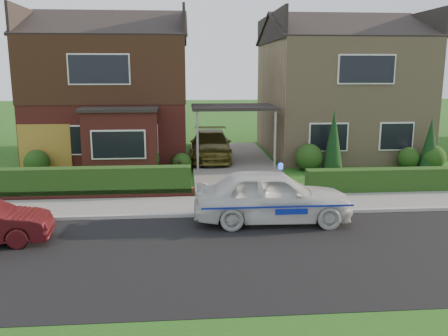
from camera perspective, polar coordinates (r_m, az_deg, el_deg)
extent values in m
plane|color=#1E4612|center=(11.81, 6.65, -10.12)|extent=(120.00, 120.00, 0.00)
cube|color=black|center=(11.81, 6.65, -10.12)|extent=(60.00, 6.00, 0.02)
cube|color=#9E9993|center=(14.62, 4.30, -5.48)|extent=(60.00, 0.16, 0.12)
cube|color=slate|center=(15.62, 3.70, -4.38)|extent=(60.00, 2.00, 0.10)
cube|color=#666059|center=(22.27, 1.10, 0.55)|extent=(3.80, 12.00, 0.12)
cube|color=maroon|center=(25.03, -13.06, 8.05)|extent=(7.20, 8.00, 5.80)
cube|color=white|center=(21.55, -18.55, 3.18)|extent=(1.80, 0.08, 1.30)
cube|color=white|center=(21.02, -10.12, 3.41)|extent=(1.60, 0.08, 1.30)
cube|color=white|center=(21.02, -14.81, 11.41)|extent=(2.60, 0.08, 1.30)
cube|color=black|center=(24.99, -13.22, 11.37)|extent=(7.26, 8.06, 2.90)
cube|color=maroon|center=(20.44, -12.30, 2.94)|extent=(3.00, 1.40, 2.70)
cube|color=black|center=(20.28, -12.48, 6.91)|extent=(3.20, 1.60, 0.14)
cube|color=#A18662|center=(26.05, 13.35, 8.17)|extent=(7.20, 8.00, 5.80)
cube|color=white|center=(21.91, 12.45, 3.64)|extent=(1.80, 0.08, 1.30)
cube|color=white|center=(23.04, 20.02, 3.60)|extent=(1.60, 0.08, 1.30)
cube|color=white|center=(22.22, 16.78, 11.30)|extent=(2.60, 0.08, 1.30)
cube|color=black|center=(21.92, 1.13, 7.34)|extent=(3.80, 3.00, 0.14)
cylinder|color=gray|center=(20.57, -3.21, 3.25)|extent=(0.10, 0.10, 2.70)
cylinder|color=gray|center=(20.94, 6.15, 3.35)|extent=(0.10, 0.10, 2.70)
cube|color=olive|center=(21.80, -20.71, 2.19)|extent=(2.20, 0.10, 2.10)
cube|color=maroon|center=(16.95, -16.74, -3.12)|extent=(7.70, 0.25, 0.36)
cube|color=#193711|center=(17.14, -16.60, -3.57)|extent=(7.50, 0.55, 0.90)
cube|color=#193711|center=(18.51, 21.17, -2.76)|extent=(7.50, 0.55, 0.80)
sphere|color=#193711|center=(21.52, -21.58, 0.63)|extent=(1.08, 1.08, 1.08)
sphere|color=#193711|center=(20.45, -9.62, 1.09)|extent=(1.32, 1.32, 1.32)
sphere|color=#193711|center=(20.72, -5.11, 0.67)|extent=(0.84, 0.84, 0.84)
sphere|color=#193711|center=(21.20, 10.19, 1.28)|extent=(1.20, 1.20, 1.20)
sphere|color=#193711|center=(22.93, 21.30, 1.14)|extent=(0.96, 0.96, 0.96)
sphere|color=#193711|center=(23.11, 23.86, 1.16)|extent=(1.08, 1.08, 1.08)
cone|color=black|center=(21.18, 13.02, 3.07)|extent=(0.90, 0.90, 2.60)
cone|color=black|center=(22.93, 23.53, 2.54)|extent=(0.90, 0.90, 2.20)
imported|color=silver|center=(13.85, 5.84, -3.41)|extent=(2.00, 4.61, 1.55)
sphere|color=#193FF2|center=(13.70, 6.85, 0.07)|extent=(0.17, 0.17, 0.17)
cube|color=navy|center=(13.00, 6.58, -4.73)|extent=(4.19, 0.02, 0.05)
cube|color=navy|center=(14.74, 5.18, -2.72)|extent=(4.19, 0.01, 0.05)
ellipsoid|color=black|center=(13.51, 0.62, -2.45)|extent=(0.22, 0.17, 0.21)
sphere|color=white|center=(13.45, 0.70, -2.55)|extent=(0.11, 0.11, 0.11)
sphere|color=black|center=(13.45, 0.71, -1.89)|extent=(0.13, 0.13, 0.13)
cone|color=black|center=(13.45, 0.52, -1.61)|extent=(0.04, 0.04, 0.05)
cone|color=black|center=(13.45, 0.90, -1.60)|extent=(0.04, 0.04, 0.05)
imported|color=brown|center=(22.92, -1.60, 2.77)|extent=(2.14, 4.82, 1.37)
imported|color=gray|center=(18.51, -23.84, -1.77)|extent=(0.43, 0.32, 0.75)
imported|color=gray|center=(20.45, -14.77, 0.10)|extent=(0.52, 0.47, 0.78)
imported|color=gray|center=(20.15, -5.40, 0.10)|extent=(0.42, 0.42, 0.67)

